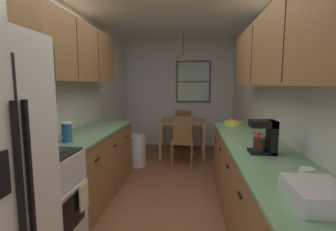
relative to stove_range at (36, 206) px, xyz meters
The scene contains 24 objects.
ground_plane 1.88m from the stove_range, 56.85° to the left, with size 12.00×12.00×0.00m, color brown.
wall_left 1.76m from the stove_range, 103.15° to the left, with size 0.10×9.00×2.55m, color silver.
wall_right 2.91m from the stove_range, 33.00° to the left, with size 0.10×9.00×2.55m, color silver.
wall_back 4.36m from the stove_range, 76.59° to the left, with size 4.40×0.10×2.55m, color silver.
ceiling_slab 2.79m from the stove_range, 56.85° to the left, with size 4.40×9.00×0.08m, color white.
stove_range is the anchor object (origin of this frame).
microwave_over_range 1.23m from the stove_range, behind, with size 0.39×0.58×0.34m.
counter_left 1.24m from the stove_range, 90.26° to the left, with size 0.64×1.85×0.90m.
upper_cabinets_left 1.87m from the stove_range, 96.97° to the left, with size 0.33×1.93×0.73m.
counter_right 2.07m from the stove_range, 15.18° to the left, with size 0.64×3.29×0.90m.
upper_cabinets_right 2.59m from the stove_range, 12.96° to the left, with size 0.33×2.97×0.69m.
dining_table 3.51m from the stove_range, 71.24° to the left, with size 0.93×0.85×0.74m.
dining_chair_near 2.92m from the stove_range, 66.91° to the left, with size 0.40×0.40×0.90m.
dining_chair_far 4.10m from the stove_range, 74.30° to the left, with size 0.41×0.41×0.90m.
pendant_light 3.84m from the stove_range, 71.24° to the left, with size 0.31×0.31×0.56m.
back_window 4.45m from the stove_range, 71.85° to the left, with size 0.82×0.05×0.99m.
trash_bin 2.53m from the stove_range, 83.30° to the left, with size 0.36×0.36×0.57m, color silver.
storage_canister 0.79m from the stove_range, 90.55° to the left, with size 0.11×0.11×0.21m.
dish_towel 0.39m from the stove_range, 24.11° to the left, with size 0.02×0.16×0.24m, color beige.
coffee_maker 2.09m from the stove_range, ahead, with size 0.22×0.18×0.30m.
mug_by_coffeemaker 2.13m from the stove_range, ahead, with size 0.13×0.09×0.09m.
mug_spare 2.24m from the stove_range, 22.11° to the left, with size 0.12×0.08×0.10m.
fruit_bowl 2.75m from the stove_range, 43.92° to the left, with size 0.26×0.26×0.09m.
dish_rack 2.12m from the stove_range, 17.16° to the right, with size 0.28×0.34×0.10m, color silver.
Camera 1 is at (0.33, -2.40, 1.51)m, focal length 26.32 mm.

